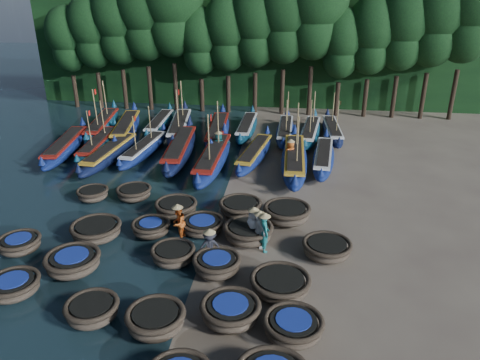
# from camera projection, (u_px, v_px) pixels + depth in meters

# --- Properties ---
(ground) EXTENTS (120.00, 120.00, 0.00)m
(ground) POSITION_uv_depth(u_px,v_px,m) (213.00, 225.00, 22.29)
(ground) COLOR #7E725C
(ground) RESTS_ON ground
(foliage_wall) EXTENTS (40.00, 3.00, 10.00)m
(foliage_wall) POSITION_uv_depth(u_px,v_px,m) (258.00, 48.00, 41.62)
(foliage_wall) COLOR black
(foliage_wall) RESTS_ON ground
(coracle_5) EXTENTS (2.27, 2.27, 0.68)m
(coracle_5) POSITION_uv_depth(u_px,v_px,m) (13.00, 286.00, 17.31)
(coracle_5) COLOR brown
(coracle_5) RESTS_ON ground
(coracle_6) EXTENTS (1.89, 1.89, 0.73)m
(coracle_6) POSITION_uv_depth(u_px,v_px,m) (92.00, 310.00, 16.02)
(coracle_6) COLOR brown
(coracle_6) RESTS_ON ground
(coracle_7) EXTENTS (2.29, 2.29, 0.82)m
(coracle_7) POSITION_uv_depth(u_px,v_px,m) (156.00, 320.00, 15.50)
(coracle_7) COLOR brown
(coracle_7) RESTS_ON ground
(coracle_8) EXTENTS (2.30, 2.30, 0.78)m
(coracle_8) POSITION_uv_depth(u_px,v_px,m) (231.00, 311.00, 15.93)
(coracle_8) COLOR brown
(coracle_8) RESTS_ON ground
(coracle_9) EXTENTS (2.04, 2.04, 0.73)m
(coracle_9) POSITION_uv_depth(u_px,v_px,m) (293.00, 326.00, 15.28)
(coracle_9) COLOR brown
(coracle_9) RESTS_ON ground
(coracle_10) EXTENTS (2.00, 2.00, 0.68)m
(coracle_10) POSITION_uv_depth(u_px,v_px,m) (20.00, 244.00, 20.02)
(coracle_10) COLOR brown
(coracle_10) RESTS_ON ground
(coracle_11) EXTENTS (2.68, 2.68, 0.79)m
(coracle_11) POSITION_uv_depth(u_px,v_px,m) (73.00, 262.00, 18.65)
(coracle_11) COLOR brown
(coracle_11) RESTS_ON ground
(coracle_12) EXTENTS (1.87, 1.87, 0.72)m
(coracle_12) POSITION_uv_depth(u_px,v_px,m) (173.00, 254.00, 19.24)
(coracle_12) COLOR brown
(coracle_12) RESTS_ON ground
(coracle_13) EXTENTS (2.09, 2.09, 0.75)m
(coracle_13) POSITION_uv_depth(u_px,v_px,m) (217.00, 264.00, 18.54)
(coracle_13) COLOR brown
(coracle_13) RESTS_ON ground
(coracle_14) EXTENTS (2.30, 2.30, 0.76)m
(coracle_14) POSITION_uv_depth(u_px,v_px,m) (280.00, 284.00, 17.34)
(coracle_14) COLOR brown
(coracle_14) RESTS_ON ground
(coracle_15) EXTENTS (2.43, 2.43, 0.76)m
(coracle_15) POSITION_uv_depth(u_px,v_px,m) (96.00, 230.00, 21.00)
(coracle_15) COLOR brown
(coracle_15) RESTS_ON ground
(coracle_16) EXTENTS (2.14, 2.14, 0.69)m
(coracle_16) POSITION_uv_depth(u_px,v_px,m) (151.00, 228.00, 21.28)
(coracle_16) COLOR brown
(coracle_16) RESTS_ON ground
(coracle_17) EXTENTS (2.51, 2.51, 0.67)m
(coracle_17) POSITION_uv_depth(u_px,v_px,m) (202.00, 225.00, 21.52)
(coracle_17) COLOR brown
(coracle_17) RESTS_ON ground
(coracle_18) EXTENTS (2.46, 2.46, 0.81)m
(coracle_18) POSITION_uv_depth(u_px,v_px,m) (248.00, 232.00, 20.79)
(coracle_18) COLOR brown
(coracle_18) RESTS_ON ground
(coracle_19) EXTENTS (2.46, 2.46, 0.69)m
(coracle_19) POSITION_uv_depth(u_px,v_px,m) (327.00, 248.00, 19.69)
(coracle_19) COLOR brown
(coracle_19) RESTS_ON ground
(coracle_20) EXTENTS (1.96, 1.96, 0.66)m
(coracle_20) POSITION_uv_depth(u_px,v_px,m) (93.00, 194.00, 24.62)
(coracle_20) COLOR brown
(coracle_20) RESTS_ON ground
(coracle_21) EXTENTS (2.20, 2.20, 0.69)m
(coracle_21) POSITION_uv_depth(u_px,v_px,m) (134.00, 193.00, 24.70)
(coracle_21) COLOR brown
(coracle_21) RESTS_ON ground
(coracle_22) EXTENTS (2.34, 2.34, 0.77)m
(coracle_22) POSITION_uv_depth(u_px,v_px,m) (176.00, 208.00, 23.01)
(coracle_22) COLOR brown
(coracle_22) RESTS_ON ground
(coracle_23) EXTENTS (2.15, 2.15, 0.79)m
(coracle_23) POSITION_uv_depth(u_px,v_px,m) (240.00, 207.00, 23.01)
(coracle_23) COLOR brown
(coracle_23) RESTS_ON ground
(coracle_24) EXTENTS (2.54, 2.54, 0.82)m
(coracle_24) POSITION_uv_depth(u_px,v_px,m) (287.00, 213.00, 22.45)
(coracle_24) COLOR brown
(coracle_24) RESTS_ON ground
(long_boat_0) EXTENTS (2.49, 8.23, 1.46)m
(long_boat_0) POSITION_uv_depth(u_px,v_px,m) (65.00, 147.00, 30.86)
(long_boat_0) COLOR navy
(long_boat_0) RESTS_ON ground
(long_boat_1) EXTENTS (1.81, 7.68, 3.27)m
(long_boat_1) POSITION_uv_depth(u_px,v_px,m) (98.00, 145.00, 31.26)
(long_boat_1) COLOR navy
(long_boat_1) RESTS_ON ground
(long_boat_2) EXTENTS (2.06, 7.93, 1.40)m
(long_boat_2) POSITION_uv_depth(u_px,v_px,m) (110.00, 153.00, 29.75)
(long_boat_2) COLOR #0D1733
(long_boat_2) RESTS_ON ground
(long_boat_3) EXTENTS (2.03, 7.32, 3.12)m
(long_boat_3) POSITION_uv_depth(u_px,v_px,m) (144.00, 149.00, 30.58)
(long_boat_3) COLOR navy
(long_boat_3) RESTS_ON ground
(long_boat_4) EXTENTS (2.24, 9.14, 1.61)m
(long_boat_4) POSITION_uv_depth(u_px,v_px,m) (180.00, 149.00, 30.24)
(long_boat_4) COLOR #0D1733
(long_boat_4) RESTS_ON ground
(long_boat_5) EXTENTS (1.70, 9.13, 3.88)m
(long_boat_5) POSITION_uv_depth(u_px,v_px,m) (213.00, 158.00, 28.73)
(long_boat_5) COLOR navy
(long_boat_5) RESTS_ON ground
(long_boat_6) EXTENTS (2.47, 7.50, 1.34)m
(long_boat_6) POSITION_uv_depth(u_px,v_px,m) (254.00, 154.00, 29.76)
(long_boat_6) COLOR navy
(long_boat_6) RESTS_ON ground
(long_boat_7) EXTENTS (1.72, 9.05, 3.84)m
(long_boat_7) POSITION_uv_depth(u_px,v_px,m) (294.00, 160.00, 28.51)
(long_boat_7) COLOR navy
(long_boat_7) RESTS_ON ground
(long_boat_8) EXTENTS (1.91, 7.46, 1.32)m
(long_boat_8) POSITION_uv_depth(u_px,v_px,m) (323.00, 158.00, 29.13)
(long_boat_8) COLOR navy
(long_boat_8) RESTS_ON ground
(long_boat_9) EXTENTS (2.73, 8.61, 3.69)m
(long_boat_9) POSITION_uv_depth(u_px,v_px,m) (102.00, 125.00, 35.10)
(long_boat_9) COLOR navy
(long_boat_9) RESTS_ON ground
(long_boat_10) EXTENTS (2.96, 8.58, 1.53)m
(long_boat_10) POSITION_uv_depth(u_px,v_px,m) (126.00, 128.00, 34.50)
(long_boat_10) COLOR navy
(long_boat_10) RESTS_ON ground
(long_boat_11) EXTENTS (1.51, 7.40, 1.30)m
(long_boat_11) POSITION_uv_depth(u_px,v_px,m) (160.00, 124.00, 35.77)
(long_boat_11) COLOR navy
(long_boat_11) RESTS_ON ground
(long_boat_12) EXTENTS (2.69, 8.83, 3.78)m
(long_boat_12) POSITION_uv_depth(u_px,v_px,m) (180.00, 127.00, 34.66)
(long_boat_12) COLOR #0D1733
(long_boat_12) RESTS_ON ground
(long_boat_13) EXTENTS (2.13, 8.84, 1.56)m
(long_boat_13) POSITION_uv_depth(u_px,v_px,m) (218.00, 131.00, 33.77)
(long_boat_13) COLOR navy
(long_boat_13) RESTS_ON ground
(long_boat_14) EXTENTS (1.46, 7.48, 1.32)m
(long_boat_14) POSITION_uv_depth(u_px,v_px,m) (247.00, 127.00, 34.90)
(long_boat_14) COLOR navy
(long_boat_14) RESTS_ON ground
(long_boat_15) EXTENTS (1.36, 7.49, 3.18)m
(long_boat_15) POSITION_uv_depth(u_px,v_px,m) (285.00, 131.00, 34.07)
(long_boat_15) COLOR navy
(long_boat_15) RESTS_ON ground
(long_boat_16) EXTENTS (2.18, 7.66, 3.27)m
(long_boat_16) POSITION_uv_depth(u_px,v_px,m) (310.00, 132.00, 33.71)
(long_boat_16) COLOR navy
(long_boat_16) RESTS_ON ground
(long_boat_17) EXTENTS (1.71, 7.25, 3.08)m
(long_boat_17) POSITION_uv_depth(u_px,v_px,m) (332.00, 131.00, 34.18)
(long_boat_17) COLOR #0D1733
(long_boat_17) RESTS_ON ground
(fisherman_0) EXTENTS (0.95, 0.96, 1.87)m
(fisherman_0) POSITION_uv_depth(u_px,v_px,m) (254.00, 225.00, 20.51)
(fisherman_0) COLOR silver
(fisherman_0) RESTS_ON ground
(fisherman_1) EXTENTS (0.60, 0.73, 1.93)m
(fisherman_1) POSITION_uv_depth(u_px,v_px,m) (265.00, 231.00, 19.89)
(fisherman_1) COLOR #1B7572
(fisherman_1) RESTS_ON ground
(fisherman_2) EXTENTS (0.78, 0.92, 1.88)m
(fisherman_2) POSITION_uv_depth(u_px,v_px,m) (178.00, 222.00, 20.76)
(fisherman_2) COLOR #C6561A
(fisherman_2) RESTS_ON ground
(fisherman_3) EXTENTS (1.06, 0.73, 1.70)m
(fisherman_3) POSITION_uv_depth(u_px,v_px,m) (210.00, 246.00, 19.09)
(fisherman_3) COLOR black
(fisherman_3) RESTS_ON ground
(fisherman_4) EXTENTS (0.86, 1.07, 1.91)m
(fisherman_4) POSITION_uv_depth(u_px,v_px,m) (260.00, 229.00, 20.13)
(fisherman_4) COLOR silver
(fisherman_4) RESTS_ON ground
(fisherman_5) EXTENTS (1.67, 0.95, 1.92)m
(fisherman_5) POSITION_uv_depth(u_px,v_px,m) (219.00, 144.00, 30.24)
(fisherman_5) COLOR #1B7572
(fisherman_5) RESTS_ON ground
(fisherman_6) EXTENTS (0.97, 0.96, 1.89)m
(fisherman_6) POSITION_uv_depth(u_px,v_px,m) (290.00, 153.00, 28.77)
(fisherman_6) COLOR #C6561A
(fisherman_6) RESTS_ON ground
(tree_0) EXTENTS (3.68, 3.68, 8.68)m
(tree_0) POSITION_uv_depth(u_px,v_px,m) (68.00, 38.00, 39.85)
(tree_0) COLOR black
(tree_0) RESTS_ON ground
(tree_1) EXTENTS (4.09, 4.09, 9.65)m
(tree_1) POSITION_uv_depth(u_px,v_px,m) (93.00, 31.00, 39.32)
(tree_1) COLOR black
(tree_1) RESTS_ON ground
(tree_2) EXTENTS (4.51, 4.51, 10.63)m
(tree_2) POSITION_uv_depth(u_px,v_px,m) (118.00, 22.00, 38.79)
(tree_2) COLOR black
(tree_2) RESTS_ON ground
(tree_3) EXTENTS (4.92, 4.92, 11.60)m
(tree_3) POSITION_uv_depth(u_px,v_px,m) (144.00, 14.00, 38.26)
(tree_3) COLOR black
(tree_3) RESTS_ON ground
(tree_4) EXTENTS (5.34, 5.34, 12.58)m
(tree_4) POSITION_uv_depth(u_px,v_px,m) (171.00, 5.00, 37.73)
(tree_4) COLOR black
(tree_4) RESTS_ON ground
(tree_5) EXTENTS (3.68, 3.68, 8.68)m
(tree_5) POSITION_uv_depth(u_px,v_px,m) (200.00, 41.00, 38.56)
(tree_5) COLOR black
(tree_5) RESTS_ON ground
(tree_6) EXTENTS (4.09, 4.09, 9.65)m
(tree_6) POSITION_uv_depth(u_px,v_px,m) (228.00, 32.00, 38.03)
(tree_6) COLOR black
(tree_6) RESTS_ON ground
(tree_7) EXTENTS (4.51, 4.51, 10.63)m
(tree_7) POSITION_uv_depth(u_px,v_px,m) (256.00, 24.00, 37.50)
(tree_7) COLOR black
(tree_7) RESTS_ON ground
(tree_8) EXTENTS (4.92, 4.92, 11.60)m
(tree_8) POSITION_uv_depth(u_px,v_px,m) (285.00, 15.00, 36.97)
(tree_8) COLOR black
(tree_8) RESTS_ON ground
(tree_9) EXTENTS (5.34, 5.34, 12.58)m
(tree_9) POSITION_uv_depth(u_px,v_px,m) (315.00, 7.00, 36.44)
(tree_9) COLOR black
(tree_9) RESTS_ON ground
(tree_10) EXTENTS (3.68, 3.68, 8.68)m
(tree_10) POSITION_uv_depth(u_px,v_px,m) (342.00, 43.00, 37.27)
(tree_10) COLOR black
(tree_10) RESTS_ON ground
(tree_11) EXTENTS (4.09, 4.09, 9.65)m
(tree_11) POSITION_uv_depth(u_px,v_px,m) (372.00, 34.00, 36.73)
(tree_11) COLOR black
(tree_11) RESTS_ON ground
(tree_12) EXTENTS (4.51, 4.51, 10.63)m
(tree_12) POSITION_uv_depth(u_px,v_px,m) (404.00, 26.00, 36.20)
(tree_12) COLOR black
(tree_12) RESTS_ON ground
(tree_13) EXTENTS (4.92, 4.92, 11.60)m
(tree_13) POSITION_uv_depth(u_px,v_px,m) (436.00, 17.00, 35.67)
(tree_13) COLOR black
(tree_13) RESTS_ON ground
(tree_14) EXTENTS (5.34, 5.34, 12.58)m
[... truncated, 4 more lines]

